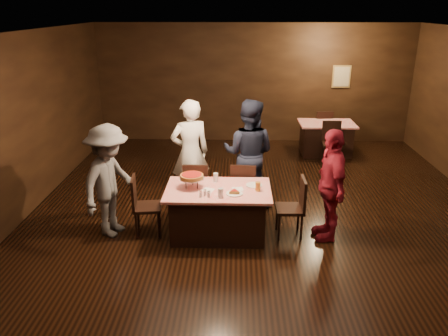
{
  "coord_description": "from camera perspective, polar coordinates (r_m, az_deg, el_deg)",
  "views": [
    {
      "loc": [
        -0.43,
        -6.24,
        3.38
      ],
      "look_at": [
        -0.62,
        0.15,
        1.0
      ],
      "focal_mm": 35.0,
      "sensor_mm": 36.0,
      "label": 1
    }
  ],
  "objects": [
    {
      "name": "room",
      "position": [
        6.38,
        5.64,
        9.11
      ],
      "size": [
        10.0,
        10.04,
        3.02
      ],
      "color": "black",
      "rests_on": "ground"
    },
    {
      "name": "main_table",
      "position": [
        6.79,
        -0.77,
        -5.75
      ],
      "size": [
        1.6,
        1.0,
        0.77
      ],
      "primitive_type": "cube",
      "color": "red",
      "rests_on": "ground"
    },
    {
      "name": "back_table",
      "position": [
        10.8,
        13.15,
        3.79
      ],
      "size": [
        1.3,
        0.9,
        0.77
      ],
      "primitive_type": "cube",
      "color": "#B40C14",
      "rests_on": "ground"
    },
    {
      "name": "chair_far_left",
      "position": [
        7.46,
        -3.59,
        -2.53
      ],
      "size": [
        0.42,
        0.42,
        0.95
      ],
      "primitive_type": "cube",
      "rotation": [
        0.0,
        0.0,
        3.15
      ],
      "color": "black",
      "rests_on": "ground"
    },
    {
      "name": "chair_far_right",
      "position": [
        7.43,
        2.57,
        -2.61
      ],
      "size": [
        0.45,
        0.45,
        0.95
      ],
      "primitive_type": "cube",
      "rotation": [
        0.0,
        0.0,
        3.06
      ],
      "color": "black",
      "rests_on": "ground"
    },
    {
      "name": "chair_end_left",
      "position": [
        6.88,
        -9.99,
        -4.87
      ],
      "size": [
        0.47,
        0.47,
        0.95
      ],
      "primitive_type": "cube",
      "rotation": [
        0.0,
        0.0,
        1.7
      ],
      "color": "black",
      "rests_on": "ground"
    },
    {
      "name": "chair_end_right",
      "position": [
        6.79,
        8.58,
        -5.13
      ],
      "size": [
        0.43,
        0.43,
        0.95
      ],
      "primitive_type": "cube",
      "rotation": [
        0.0,
        0.0,
        -1.56
      ],
      "color": "black",
      "rests_on": "ground"
    },
    {
      "name": "chair_back_near",
      "position": [
        10.11,
        13.92,
        3.14
      ],
      "size": [
        0.43,
        0.43,
        0.95
      ],
      "primitive_type": "cube",
      "rotation": [
        0.0,
        0.0,
        -0.01
      ],
      "color": "black",
      "rests_on": "ground"
    },
    {
      "name": "chair_back_far",
      "position": [
        11.34,
        12.63,
        5.1
      ],
      "size": [
        0.46,
        0.46,
        0.95
      ],
      "primitive_type": "cube",
      "rotation": [
        0.0,
        0.0,
        3.24
      ],
      "color": "black",
      "rests_on": "ground"
    },
    {
      "name": "diner_white_jacket",
      "position": [
        7.69,
        -4.44,
        1.98
      ],
      "size": [
        0.82,
        0.68,
        1.91
      ],
      "primitive_type": "imported",
      "rotation": [
        0.0,
        0.0,
        3.53
      ],
      "color": "white",
      "rests_on": "ground"
    },
    {
      "name": "diner_navy_hoodie",
      "position": [
        7.64,
        3.23,
        1.91
      ],
      "size": [
        1.09,
        0.95,
        1.92
      ],
      "primitive_type": "imported",
      "rotation": [
        0.0,
        0.0,
        2.87
      ],
      "color": "#171C30",
      "rests_on": "ground"
    },
    {
      "name": "diner_grey_knit",
      "position": [
        6.85,
        -14.73,
        -1.66
      ],
      "size": [
        1.01,
        1.3,
        1.77
      ],
      "primitive_type": "imported",
      "rotation": [
        0.0,
        0.0,
        1.22
      ],
      "color": "slate",
      "rests_on": "ground"
    },
    {
      "name": "diner_red_shirt",
      "position": [
        6.71,
        13.73,
        -2.16
      ],
      "size": [
        0.5,
        1.05,
        1.74
      ],
      "primitive_type": "imported",
      "rotation": [
        0.0,
        0.0,
        -1.49
      ],
      "color": "maroon",
      "rests_on": "ground"
    },
    {
      "name": "pizza_stand",
      "position": [
        6.63,
        -4.22,
        -1.1
      ],
      "size": [
        0.38,
        0.38,
        0.22
      ],
      "color": "black",
      "rests_on": "main_table"
    },
    {
      "name": "plate_with_slice",
      "position": [
        6.45,
        1.37,
        -3.21
      ],
      "size": [
        0.25,
        0.25,
        0.06
      ],
      "color": "white",
      "rests_on": "main_table"
    },
    {
      "name": "plate_empty",
      "position": [
        6.76,
        3.94,
        -2.25
      ],
      "size": [
        0.25,
        0.25,
        0.01
      ],
      "primitive_type": "cylinder",
      "color": "white",
      "rests_on": "main_table"
    },
    {
      "name": "glass_front_left",
      "position": [
        6.32,
        -0.45,
        -3.26
      ],
      "size": [
        0.08,
        0.08,
        0.14
      ],
      "primitive_type": "cylinder",
      "color": "silver",
      "rests_on": "main_table"
    },
    {
      "name": "glass_amber",
      "position": [
        6.56,
        4.45,
        -2.43
      ],
      "size": [
        0.08,
        0.08,
        0.14
      ],
      "primitive_type": "cylinder",
      "color": "#BF7F26",
      "rests_on": "main_table"
    },
    {
      "name": "glass_back",
      "position": [
        6.88,
        -1.09,
        -1.24
      ],
      "size": [
        0.08,
        0.08,
        0.14
      ],
      "primitive_type": "cylinder",
      "color": "silver",
      "rests_on": "main_table"
    },
    {
      "name": "condiments",
      "position": [
        6.36,
        -2.52,
        -3.34
      ],
      "size": [
        0.17,
        0.1,
        0.09
      ],
      "color": "silver",
      "rests_on": "main_table"
    },
    {
      "name": "napkin_center",
      "position": [
        6.62,
        1.82,
        -2.77
      ],
      "size": [
        0.19,
        0.19,
        0.01
      ],
      "primitive_type": "cube",
      "rotation": [
        0.0,
        0.0,
        0.21
      ],
      "color": "white",
      "rests_on": "main_table"
    },
    {
      "name": "napkin_left",
      "position": [
        6.59,
        -2.11,
        -2.89
      ],
      "size": [
        0.21,
        0.21,
        0.01
      ],
      "primitive_type": "cube",
      "rotation": [
        0.0,
        0.0,
        -0.35
      ],
      "color": "white",
      "rests_on": "main_table"
    }
  ]
}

